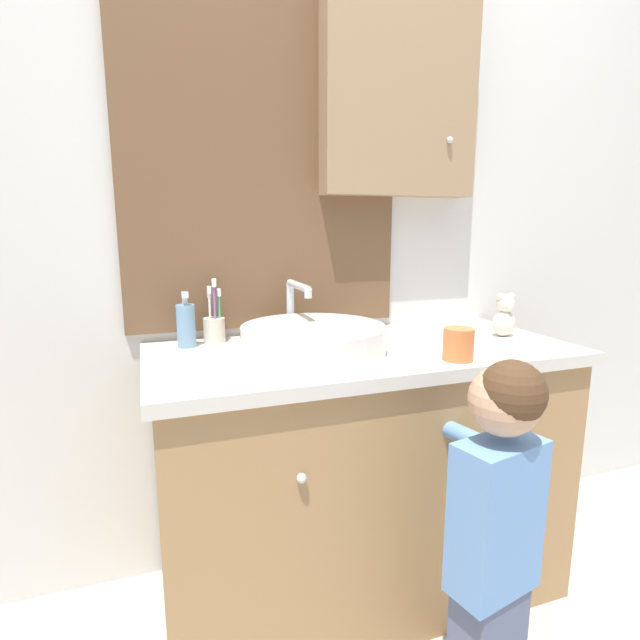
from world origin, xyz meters
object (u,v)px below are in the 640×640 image
(sink_basin, at_px, (313,338))
(teddy_bear, at_px, (504,316))
(child_figure, at_px, (495,517))
(soap_dispenser, at_px, (186,325))
(drinking_cup, at_px, (458,344))
(toothbrush_holder, at_px, (214,326))

(sink_basin, bearing_deg, teddy_bear, 0.01)
(sink_basin, distance_m, child_figure, 0.62)
(soap_dispenser, bearing_deg, sink_basin, -30.95)
(sink_basin, relative_size, drinking_cup, 5.21)
(soap_dispenser, relative_size, drinking_cup, 1.89)
(drinking_cup, bearing_deg, soap_dispenser, 149.53)
(toothbrush_holder, relative_size, soap_dispenser, 1.18)
(soap_dispenser, height_order, child_figure, soap_dispenser)
(toothbrush_holder, distance_m, child_figure, 0.91)
(sink_basin, height_order, teddy_bear, sink_basin)
(drinking_cup, bearing_deg, teddy_bear, 32.37)
(toothbrush_holder, distance_m, drinking_cup, 0.71)
(sink_basin, xyz_separation_m, toothbrush_holder, (-0.24, 0.22, 0.01))
(sink_basin, xyz_separation_m, drinking_cup, (0.34, -0.19, 0.00))
(teddy_bear, relative_size, drinking_cup, 1.61)
(soap_dispenser, bearing_deg, drinking_cup, -30.47)
(teddy_bear, bearing_deg, toothbrush_holder, 165.69)
(toothbrush_holder, xyz_separation_m, teddy_bear, (0.88, -0.22, 0.02))
(toothbrush_holder, xyz_separation_m, soap_dispenser, (-0.08, -0.03, 0.02))
(soap_dispenser, bearing_deg, child_figure, -48.31)
(soap_dispenser, xyz_separation_m, drinking_cup, (0.66, -0.39, -0.02))
(soap_dispenser, distance_m, drinking_cup, 0.77)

